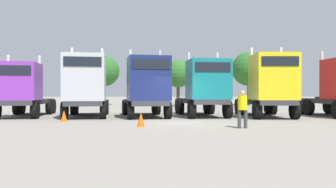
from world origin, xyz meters
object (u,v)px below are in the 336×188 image
(semi_truck_silver, at_px, (86,85))
(semi_truck_navy, at_px, (147,87))
(traffic_cone_mid, at_px, (141,120))
(semi_truck_teal, at_px, (205,88))
(traffic_cone_near, at_px, (64,116))
(semi_truck_purple, at_px, (22,90))
(visitor_in_hivis, at_px, (243,106))
(semi_truck_yellow, at_px, (270,85))

(semi_truck_silver, bearing_deg, semi_truck_navy, 81.64)
(semi_truck_silver, height_order, traffic_cone_mid, semi_truck_silver)
(semi_truck_teal, bearing_deg, traffic_cone_near, -74.54)
(semi_truck_navy, bearing_deg, semi_truck_purple, -102.95)
(semi_truck_silver, height_order, visitor_in_hivis, semi_truck_silver)
(semi_truck_silver, bearing_deg, traffic_cone_near, -18.07)
(semi_truck_silver, relative_size, traffic_cone_near, 10.90)
(semi_truck_navy, height_order, traffic_cone_mid, semi_truck_navy)
(traffic_cone_near, bearing_deg, semi_truck_yellow, 11.86)
(semi_truck_yellow, xyz_separation_m, visitor_in_hivis, (-3.18, -5.88, -1.05))
(semi_truck_purple, height_order, visitor_in_hivis, semi_truck_purple)
(traffic_cone_mid, bearing_deg, semi_truck_teal, 56.96)
(visitor_in_hivis, bearing_deg, traffic_cone_near, -115.55)
(semi_truck_purple, bearing_deg, semi_truck_teal, 83.14)
(semi_truck_navy, distance_m, traffic_cone_near, 5.36)
(semi_truck_navy, height_order, semi_truck_teal, semi_truck_navy)
(semi_truck_yellow, relative_size, traffic_cone_mid, 10.01)
(semi_truck_purple, xyz_separation_m, semi_truck_navy, (7.84, -0.40, 0.18))
(semi_truck_teal, relative_size, traffic_cone_near, 10.88)
(semi_truck_yellow, height_order, traffic_cone_near, semi_truck_yellow)
(semi_truck_purple, distance_m, semi_truck_yellow, 15.46)
(semi_truck_silver, bearing_deg, visitor_in_hivis, 45.77)
(semi_truck_yellow, relative_size, visitor_in_hivis, 3.92)
(visitor_in_hivis, bearing_deg, semi_truck_yellow, 147.14)
(traffic_cone_near, bearing_deg, semi_truck_purple, 138.40)
(semi_truck_silver, bearing_deg, semi_truck_yellow, 81.28)
(semi_truck_navy, relative_size, traffic_cone_near, 10.80)
(visitor_in_hivis, bearing_deg, semi_truck_navy, -148.52)
(semi_truck_silver, distance_m, semi_truck_teal, 7.45)
(semi_truck_yellow, bearing_deg, semi_truck_teal, -97.93)
(semi_truck_navy, bearing_deg, visitor_in_hivis, 25.90)
(semi_truck_teal, relative_size, traffic_cone_mid, 10.00)
(semi_truck_silver, relative_size, semi_truck_yellow, 1.00)
(visitor_in_hivis, xyz_separation_m, traffic_cone_near, (-8.73, 3.37, -0.66))
(semi_truck_yellow, xyz_separation_m, traffic_cone_near, (-11.91, -2.50, -1.71))
(traffic_cone_near, bearing_deg, semi_truck_navy, 32.32)
(semi_truck_teal, bearing_deg, traffic_cone_mid, -39.14)
(semi_truck_navy, relative_size, semi_truck_teal, 0.99)
(semi_truck_navy, xyz_separation_m, traffic_cone_mid, (-0.06, -5.32, -1.60))
(semi_truck_purple, xyz_separation_m, semi_truck_teal, (11.51, 0.02, 0.10))
(semi_truck_purple, relative_size, semi_truck_yellow, 1.02)
(semi_truck_navy, height_order, visitor_in_hivis, semi_truck_navy)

